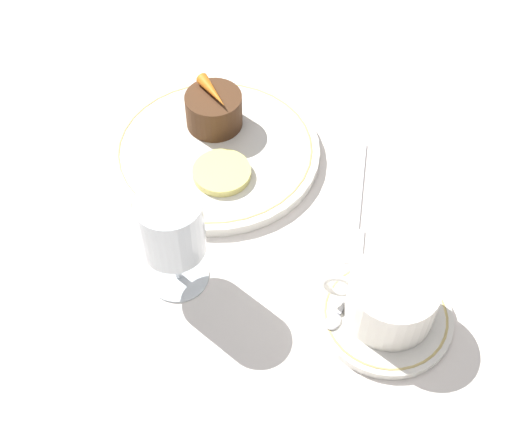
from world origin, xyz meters
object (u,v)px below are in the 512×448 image
(coffee_cup, at_px, (391,298))
(fork, at_px, (357,213))
(wine_glass, at_px, (172,231))
(dessert_cake, at_px, (214,110))
(dinner_plate, at_px, (216,151))

(coffee_cup, relative_size, fork, 0.62)
(wine_glass, height_order, dessert_cake, wine_glass)
(wine_glass, xyz_separation_m, dessert_cake, (0.03, -0.24, -0.05))
(wine_glass, relative_size, fork, 0.67)
(coffee_cup, bearing_deg, wine_glass, 1.87)
(wine_glass, xyz_separation_m, fork, (-0.18, -0.14, -0.08))
(coffee_cup, xyz_separation_m, dessert_cake, (0.26, -0.23, -0.00))
(dinner_plate, bearing_deg, wine_glass, 94.36)
(dinner_plate, relative_size, wine_glass, 2.05)
(dinner_plate, xyz_separation_m, coffee_cup, (-0.25, 0.19, 0.03))
(coffee_cup, height_order, dessert_cake, coffee_cup)
(dinner_plate, relative_size, coffee_cup, 2.21)
(dinner_plate, xyz_separation_m, wine_glass, (-0.01, 0.19, 0.08))
(fork, bearing_deg, coffee_cup, 112.30)
(wine_glass, bearing_deg, fork, -141.59)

